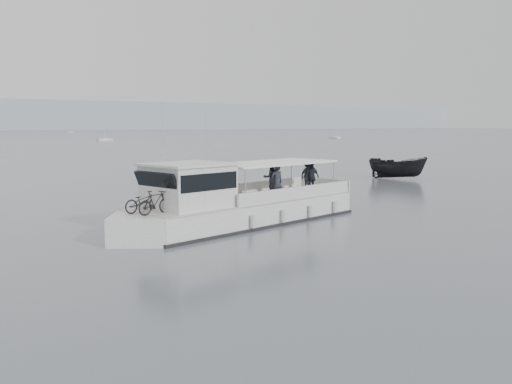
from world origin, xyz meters
TOP-DOWN VIEW (x-y plane):
  - ground at (0.00, 0.00)m, footprint 1400.00×1400.00m
  - tour_boat at (4.39, 1.20)m, footprint 15.26×6.44m
  - dark_motorboat at (30.84, 13.80)m, footprint 4.55×5.74m

SIDE VIEW (x-z plane):
  - ground at x=0.00m, z-range 0.00..0.00m
  - tour_boat at x=4.39m, z-range -2.14..4.23m
  - dark_motorboat at x=30.84m, z-range 0.00..2.11m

